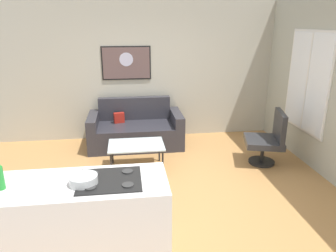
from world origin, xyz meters
TOP-DOWN VIEW (x-y plane):
  - ground at (0.00, 0.00)m, footprint 6.40×6.40m
  - back_wall at (0.00, 2.42)m, footprint 6.40×0.05m
  - right_wall at (2.62, 0.30)m, footprint 0.05×6.40m
  - couch at (-0.29, 1.90)m, footprint 1.80×0.93m
  - coffee_table at (-0.32, 0.81)m, footprint 0.90×0.62m
  - armchair at (1.92, 0.74)m, footprint 0.75×0.77m
  - kitchen_counter at (-0.94, -1.26)m, footprint 1.73×0.70m
  - mixing_bowl at (-0.87, -1.31)m, footprint 0.27×0.27m
  - wall_painting at (-0.42, 2.38)m, footprint 0.97×0.03m
  - window at (2.59, 0.90)m, footprint 0.03×1.24m

SIDE VIEW (x-z plane):
  - ground at x=0.00m, z-range -0.04..0.00m
  - couch at x=-0.29m, z-range -0.15..0.74m
  - coffee_table at x=-0.32m, z-range 0.18..0.62m
  - kitchen_counter at x=-0.94m, z-range -0.01..0.91m
  - armchair at x=1.92m, z-range -0.01..0.92m
  - mixing_bowl at x=-0.87m, z-range 0.89..0.98m
  - window at x=2.59m, z-range 0.53..2.22m
  - back_wall at x=0.00m, z-range 0.00..2.80m
  - right_wall at x=2.62m, z-range 0.00..2.80m
  - wall_painting at x=-0.42m, z-range 1.23..1.89m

